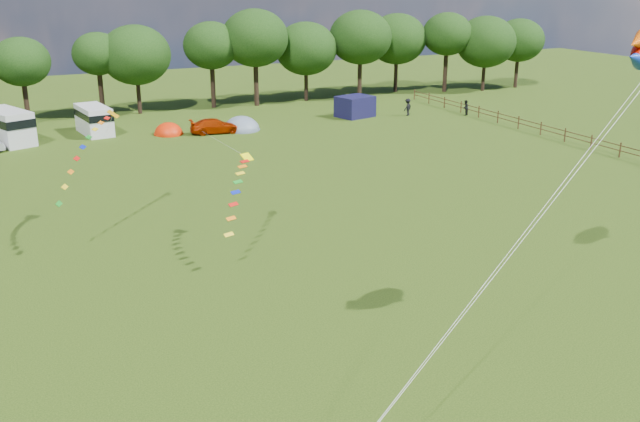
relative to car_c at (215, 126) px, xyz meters
name	(u,v)px	position (x,y,z in m)	size (l,w,h in m)	color
ground_plane	(416,384)	(-5.93, -43.06, -0.66)	(180.00, 180.00, 0.00)	black
tree_line	(172,50)	(-0.62, 11.93, 5.69)	(102.98, 10.98, 10.27)	black
fence	(508,119)	(26.07, -8.56, 0.04)	(0.12, 33.12, 1.20)	#472D19
car_c	(215,126)	(0.00, 0.00, 0.00)	(1.84, 4.38, 1.31)	#9C2300
campervan_b	(7,125)	(-17.12, 3.52, 0.88)	(4.44, 6.35, 2.86)	#BCBDBF
campervan_c	(94,119)	(-9.90, 4.39, 0.69)	(2.83, 5.35, 2.51)	silver
tent_orange	(169,134)	(-3.95, 1.36, -0.64)	(2.64, 2.90, 2.07)	red
tent_greyblue	(242,130)	(2.62, 0.36, -0.64)	(3.39, 3.72, 2.52)	slate
awning_navy	(355,107)	(15.05, 1.59, 0.38)	(3.32, 2.70, 2.08)	#141239
streamer_kite_b	(91,142)	(-13.61, -22.89, 4.59)	(4.22, 4.75, 3.82)	#CE8C08
streamer_kite_c	(240,181)	(-7.22, -28.19, 3.04)	(3.15, 4.82, 2.79)	#FFF800
walker_a	(465,108)	(25.58, -2.47, 0.12)	(0.75, 0.46, 1.55)	black
walker_b	(408,107)	(20.17, -0.13, 0.22)	(1.13, 0.52, 1.74)	black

